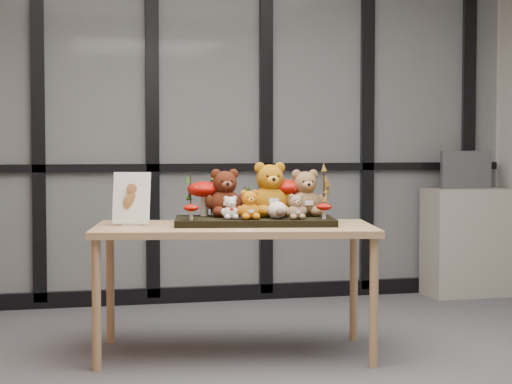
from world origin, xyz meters
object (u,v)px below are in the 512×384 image
object	(u,v)px
bear_small_yellow	(249,203)
display_table	(234,237)
bear_tan_back	(305,191)
diorama_tray	(255,221)
plush_cream_hedgehog	(277,209)
bear_beige_small	(296,205)
mushroom_front_left	(191,211)
mushroom_back_left	(204,197)
mushroom_back_right	(286,196)
mushroom_front_right	(324,210)
bear_white_bow	(230,206)
sign_holder	(132,201)
cabinet	(466,242)
bear_brown_medium	(225,190)
bear_pooh_yellow	(270,187)
monitor	(466,170)

from	to	relation	value
bear_small_yellow	display_table	bearing A→B (deg)	140.77
bear_small_yellow	bear_tan_back	bearing A→B (deg)	33.42
diorama_tray	plush_cream_hedgehog	xyz separation A→B (m)	(0.10, -0.13, 0.08)
bear_beige_small	mushroom_front_left	xyz separation A→B (m)	(-0.60, 0.10, -0.03)
display_table	mushroom_front_left	distance (m)	0.31
bear_small_yellow	plush_cream_hedgehog	distance (m)	0.17
mushroom_back_left	diorama_tray	bearing A→B (deg)	-36.17
plush_cream_hedgehog	mushroom_back_right	world-z (taller)	mushroom_back_right
mushroom_front_right	display_table	bearing A→B (deg)	161.68
plush_cream_hedgehog	bear_white_bow	bearing A→B (deg)	-178.22
mushroom_back_right	mushroom_front_right	size ratio (longest dim) A/B	2.41
bear_beige_small	plush_cream_hedgehog	bearing A→B (deg)	166.11
bear_small_yellow	sign_holder	distance (m)	0.69
sign_holder	cabinet	bearing A→B (deg)	46.93
mushroom_back_right	mushroom_front_left	xyz separation A→B (m)	(-0.62, -0.17, -0.07)
diorama_tray	bear_small_yellow	bearing A→B (deg)	-105.91
mushroom_back_left	mushroom_front_right	xyz separation A→B (m)	(0.63, -0.39, -0.06)
bear_brown_medium	bear_tan_back	xyz separation A→B (m)	(0.47, -0.08, -0.00)
bear_white_bow	mushroom_back_left	distance (m)	0.29
diorama_tray	bear_pooh_yellow	size ratio (longest dim) A/B	2.60
bear_tan_back	bear_white_bow	distance (m)	0.51
mushroom_back_left	sign_holder	bearing A→B (deg)	-168.29
plush_cream_hedgehog	bear_tan_back	bearing A→B (deg)	47.93
display_table	bear_tan_back	bearing A→B (deg)	20.26
mushroom_front_left	bear_pooh_yellow	bearing A→B (deg)	14.71
monitor	mushroom_front_left	bearing A→B (deg)	-147.15
plush_cream_hedgehog	mushroom_back_left	distance (m)	0.49
bear_pooh_yellow	plush_cream_hedgehog	distance (m)	0.22
bear_beige_small	mushroom_front_right	bearing A→B (deg)	2.03
diorama_tray	bear_brown_medium	world-z (taller)	bear_brown_medium
mushroom_back_right	mushroom_front_right	world-z (taller)	mushroom_back_right
bear_brown_medium	bear_beige_small	size ratio (longest dim) A/B	1.94
bear_brown_medium	mushroom_front_left	world-z (taller)	bear_brown_medium
bear_white_bow	plush_cream_hedgehog	world-z (taller)	bear_white_bow
bear_small_yellow	cabinet	bearing A→B (deg)	48.39
mushroom_front_left	mushroom_front_right	xyz separation A→B (m)	(0.76, -0.13, 0.00)
bear_beige_small	mushroom_back_left	distance (m)	0.59
bear_tan_back	plush_cream_hedgehog	world-z (taller)	bear_tan_back
display_table	bear_white_bow	world-z (taller)	bear_white_bow
sign_holder	bear_pooh_yellow	bearing A→B (deg)	17.23
display_table	bear_brown_medium	distance (m)	0.30
bear_beige_small	mushroom_back_right	bearing A→B (deg)	96.99
mushroom_front_left	bear_tan_back	bearing A→B (deg)	8.48
sign_holder	monitor	size ratio (longest dim) A/B	0.72
mushroom_front_left	mushroom_front_right	world-z (taller)	mushroom_front_right
bear_small_yellow	mushroom_back_right	world-z (taller)	mushroom_back_right
bear_tan_back	plush_cream_hedgehog	bearing A→B (deg)	-132.07
bear_white_bow	mushroom_back_right	world-z (taller)	mushroom_back_right
bear_brown_medium	bear_tan_back	bearing A→B (deg)	1.54
bear_white_bow	mushroom_front_left	bearing A→B (deg)	-171.22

